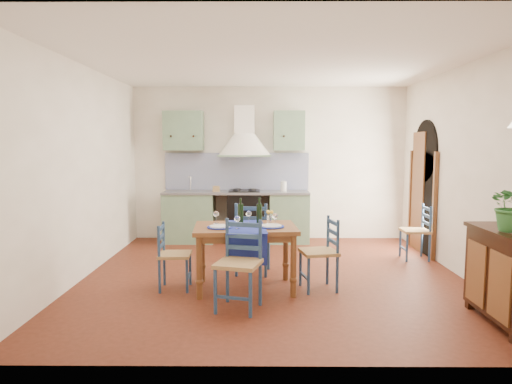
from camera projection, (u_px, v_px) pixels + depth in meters
floor at (273, 276)px, 6.11m from camera, size 5.00×5.00×0.00m
back_wall at (244, 183)px, 8.28m from camera, size 5.00×0.96×2.80m
right_wall at (455, 175)px, 6.23m from camera, size 0.26×5.00×2.80m
left_wall at (83, 172)px, 5.98m from camera, size 0.04×5.00×2.80m
ceiling at (274, 62)px, 5.82m from camera, size 5.00×5.00×0.01m
dining_table at (246, 234)px, 5.50m from camera, size 1.28×0.97×1.09m
chair_near at (239, 264)px, 4.86m from camera, size 0.54×0.54×0.95m
chair_far at (253, 237)px, 6.18m from camera, size 0.51×0.51×0.98m
chair_left at (173, 255)px, 5.52m from camera, size 0.39×0.39×0.81m
chair_right at (321, 253)px, 5.51m from camera, size 0.48×0.48×0.88m
chair_spare at (417, 231)px, 6.97m from camera, size 0.39×0.39×0.84m
sideboard at (511, 274)px, 4.42m from camera, size 0.50×1.05×0.94m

